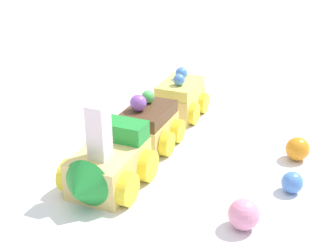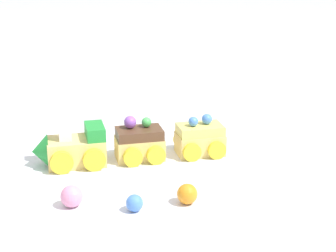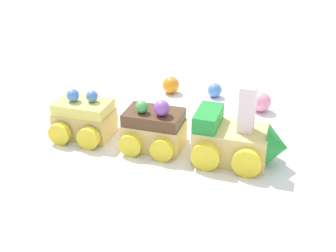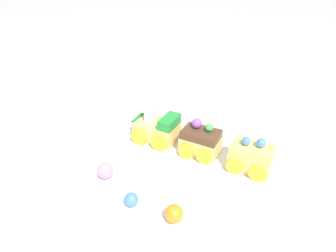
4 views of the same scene
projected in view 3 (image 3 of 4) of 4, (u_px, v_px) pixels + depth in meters
ground_plane at (173, 145)px, 0.64m from camera, size 10.00×10.00×0.00m
display_board at (173, 141)px, 0.64m from camera, size 0.81×0.47×0.01m
cake_train_locomotive at (238, 140)px, 0.58m from camera, size 0.12×0.10×0.10m
cake_car_chocolate at (154, 129)px, 0.60m from camera, size 0.09×0.09×0.07m
cake_car_lemon at (84, 120)px, 0.63m from camera, size 0.09×0.09×0.07m
gumball_blue at (215, 90)px, 0.76m from camera, size 0.02×0.02×0.02m
gumball_pink at (261, 102)px, 0.71m from camera, size 0.03×0.03×0.03m
gumball_orange at (171, 85)px, 0.77m from camera, size 0.03×0.03×0.03m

